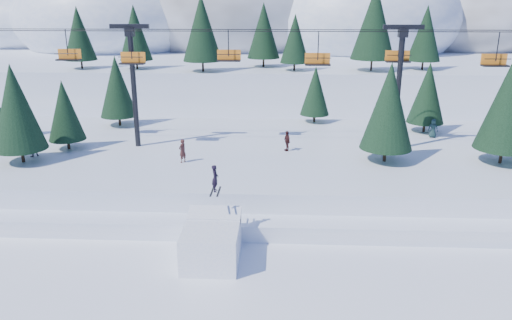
{
  "coord_description": "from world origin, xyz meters",
  "views": [
    {
      "loc": [
        3.28,
        -23.26,
        14.58
      ],
      "look_at": [
        1.88,
        6.0,
        5.2
      ],
      "focal_mm": 35.0,
      "sensor_mm": 36.0,
      "label": 1
    }
  ],
  "objects_px": {
    "jump_kicker": "(212,242)",
    "chairlift": "(266,68)",
    "banner_near": "(344,235)",
    "banner_far": "(362,233)"
  },
  "relations": [
    {
      "from": "chairlift",
      "to": "banner_near",
      "type": "xyz_separation_m",
      "value": [
        5.33,
        -12.68,
        -8.78
      ]
    },
    {
      "from": "jump_kicker",
      "to": "banner_near",
      "type": "bearing_deg",
      "value": 18.13
    },
    {
      "from": "chairlift",
      "to": "banner_far",
      "type": "bearing_deg",
      "value": -62.35
    },
    {
      "from": "banner_near",
      "to": "banner_far",
      "type": "relative_size",
      "value": 1.03
    },
    {
      "from": "jump_kicker",
      "to": "chairlift",
      "type": "relative_size",
      "value": 0.12
    },
    {
      "from": "jump_kicker",
      "to": "chairlift",
      "type": "height_order",
      "value": "chairlift"
    },
    {
      "from": "jump_kicker",
      "to": "banner_near",
      "type": "height_order",
      "value": "jump_kicker"
    },
    {
      "from": "chairlift",
      "to": "banner_near",
      "type": "height_order",
      "value": "chairlift"
    },
    {
      "from": "banner_near",
      "to": "chairlift",
      "type": "bearing_deg",
      "value": 112.77
    },
    {
      "from": "jump_kicker",
      "to": "banner_far",
      "type": "xyz_separation_m",
      "value": [
        9.16,
        2.93,
        -0.65
      ]
    }
  ]
}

